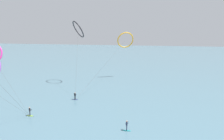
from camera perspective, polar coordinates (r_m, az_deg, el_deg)
The scene contains 6 objects.
sea_water at distance 121.56m, azimuth 8.36°, elevation 3.29°, with size 400.00×200.00×0.08m, color slate.
surfer_teal at distance 33.75m, azimuth 4.03°, elevation -15.05°, with size 1.40×0.63×1.70m.
surfer_navy at distance 48.34m, azimuth -10.04°, elevation -7.11°, with size 1.40×0.69×1.70m.
surfer_lime at distance 41.72m, azimuth -21.47°, elevation -10.63°, with size 1.40×0.70×1.70m.
kite_charcoal at distance 60.82m, azimuth -9.20°, elevation 10.88°, with size 7.04×17.21×18.20m.
kite_amber at distance 67.37m, azimuth 3.67°, elevation 8.13°, with size 10.71×26.18×15.04m.
Camera 1 is at (7.50, -13.38, 15.47)m, focal length 33.56 mm.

